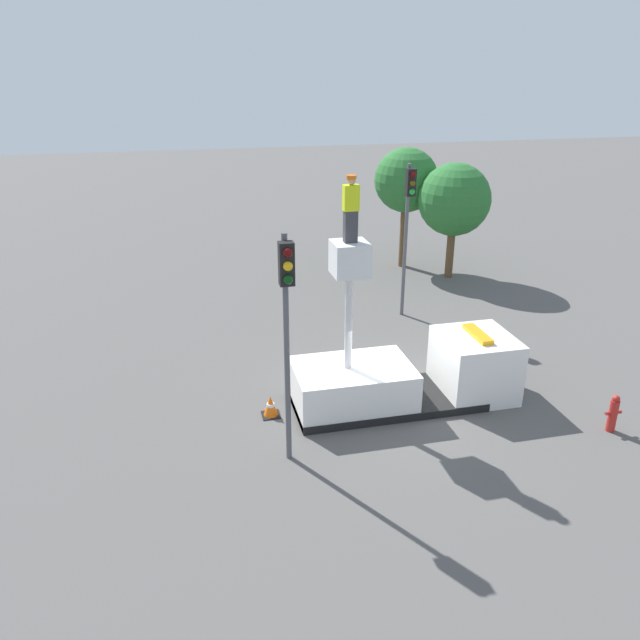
{
  "coord_description": "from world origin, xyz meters",
  "views": [
    {
      "loc": [
        -5.63,
        -15.35,
        9.45
      ],
      "look_at": [
        -2.27,
        -1.02,
        3.32
      ],
      "focal_mm": 35.0,
      "sensor_mm": 36.0,
      "label": 1
    }
  ],
  "objects": [
    {
      "name": "ground_plane",
      "position": [
        0.0,
        0.0,
        0.0
      ],
      "size": [
        120.0,
        120.0,
        0.0
      ],
      "primitive_type": "plane",
      "color": "#565451"
    },
    {
      "name": "bucket_truck",
      "position": [
        0.57,
        0.0,
        0.86
      ],
      "size": [
        6.62,
        2.32,
        5.04
      ],
      "color": "black",
      "rests_on": "ground"
    },
    {
      "name": "worker",
      "position": [
        -1.22,
        0.0,
        5.92
      ],
      "size": [
        0.4,
        0.26,
        1.75
      ],
      "color": "#38383D",
      "rests_on": "bucket_truck"
    },
    {
      "name": "traffic_light_pole",
      "position": [
        -3.33,
        -2.17,
        4.18
      ],
      "size": [
        0.34,
        0.57,
        5.93
      ],
      "color": "#515156",
      "rests_on": "ground"
    },
    {
      "name": "traffic_light_across",
      "position": [
        2.89,
        6.46,
        4.2
      ],
      "size": [
        0.34,
        0.57,
        5.97
      ],
      "color": "#515156",
      "rests_on": "ground"
    },
    {
      "name": "fire_hydrant",
      "position": [
        5.55,
        -2.82,
        0.54
      ],
      "size": [
        0.48,
        0.24,
        1.1
      ],
      "color": "#B2231E",
      "rests_on": "ground"
    },
    {
      "name": "traffic_cone_rear",
      "position": [
        -3.47,
        0.1,
        0.3
      ],
      "size": [
        0.52,
        0.52,
        0.63
      ],
      "color": "black",
      "rests_on": "ground"
    },
    {
      "name": "tree_left_bg",
      "position": [
        5.13,
        12.69,
        4.21
      ],
      "size": [
        3.03,
        3.03,
        5.76
      ],
      "color": "brown",
      "rests_on": "ground"
    },
    {
      "name": "tree_right_bg",
      "position": [
        6.68,
        10.58,
        3.65
      ],
      "size": [
        3.27,
        3.27,
        5.31
      ],
      "color": "brown",
      "rests_on": "ground"
    }
  ]
}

